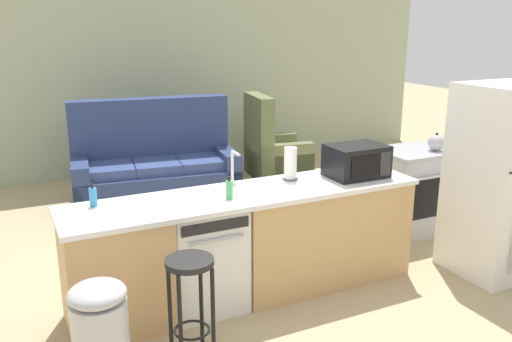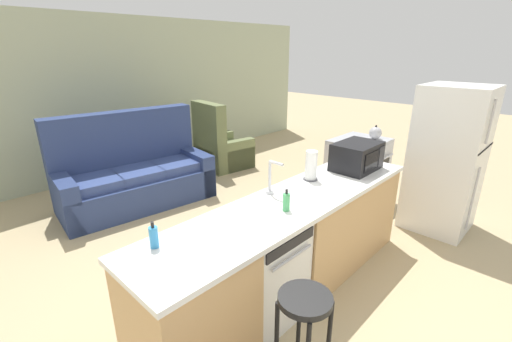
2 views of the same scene
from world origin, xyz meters
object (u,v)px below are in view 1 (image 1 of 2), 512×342
Objects in this scene: paper_towel_roll at (290,164)px; couch at (155,169)px; kettle at (436,143)px; microwave at (356,161)px; refrigerator at (500,181)px; trash_bin at (101,337)px; dish_soap_bottle at (93,197)px; armchair at (272,153)px; dishwasher at (203,256)px; bar_stool at (190,288)px; stove_range at (412,190)px; soap_bottle at (229,190)px.

paper_towel_roll is 2.75m from couch.
kettle is 0.10× the size of couch.
couch reaches higher than microwave.
couch is (-2.21, 3.34, -0.46)m from refrigerator.
trash_bin is 3.76m from couch.
refrigerator is 3.45m from dish_soap_bottle.
couch reaches higher than armchair.
bar_stool is (-0.33, -0.66, 0.11)m from dishwasher.
kettle is at bearing -36.68° from stove_range.
dish_soap_bottle is at bearing 164.27° from soap_bottle.
paper_towel_roll is 0.72m from soap_bottle.
refrigerator reaches higher than bar_stool.
soap_bottle is 2.62m from kettle.
trash_bin is (-0.16, -0.92, -0.59)m from dish_soap_bottle.
microwave is (-1.16, 0.55, 0.19)m from refrigerator.
microwave is 2.44× the size of kettle.
trash_bin is (-0.93, -0.73, -0.04)m from dishwasher.
armchair is (1.83, 0.28, -0.04)m from couch.
soap_bottle is at bearing -122.49° from armchair.
soap_bottle is at bearing -93.74° from couch.
couch is at bearing 86.26° from soap_bottle.
stove_range is 1.86m from paper_towel_roll.
bar_stool is 1.00× the size of trash_bin.
paper_towel_roll is 1.60× the size of dish_soap_bottle.
kettle is (1.33, 0.42, -0.05)m from microwave.
kettle is 3.41m from couch.
refrigerator is (2.60, -0.55, 0.43)m from dishwasher.
couch is at bearing 82.09° from dishwasher.
trash_bin is (-1.80, -0.90, -0.66)m from paper_towel_roll.
trash_bin is (-3.53, -1.28, -0.07)m from stove_range.
bar_stool is (-1.20, -0.82, -0.50)m from paper_towel_roll.
soap_bottle is (-0.68, -0.25, -0.07)m from paper_towel_roll.
stove_range is 1.17m from refrigerator.
armchair reaches higher than dish_soap_bottle.
couch is (-0.49, 2.63, -0.64)m from paper_towel_roll.
couch reaches higher than dish_soap_bottle.
refrigerator reaches higher than soap_bottle.
soap_bottle is 0.15× the size of armchair.
refrigerator is at bearing -56.52° from couch.
kettle is at bearing 7.75° from paper_towel_roll.
bar_stool is 3.53m from couch.
stove_range is 0.53× the size of refrigerator.
kettle is at bearing 11.13° from soap_bottle.
bar_stool is at bearing -62.40° from dish_soap_bottle.
dishwasher is at bearing 157.57° from soap_bottle.
trash_bin is (-3.53, -0.18, -0.47)m from refrigerator.
refrigerator is 1.88m from paper_towel_roll.
stove_range is at bearing 19.95° from trash_bin.
microwave is 3.06m from couch.
refrigerator is 0.81× the size of couch.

